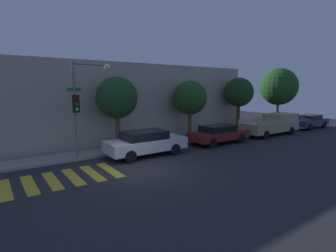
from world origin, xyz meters
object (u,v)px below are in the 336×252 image
(tree_midblock, at_px, (190,98))
(pickup_truck, at_px, (272,124))
(sedan_middle, at_px, (219,134))
(tree_behind_truck, at_px, (279,87))
(traffic_light_pole, at_px, (83,96))
(tree_near_corner, at_px, (117,98))
(sedan_near_corner, at_px, (146,142))
(sedan_far_end, at_px, (309,121))
(tree_far_end, at_px, (239,93))

(tree_midblock, bearing_deg, pickup_truck, -15.89)
(sedan_middle, height_order, tree_behind_truck, tree_behind_truck)
(tree_midblock, bearing_deg, traffic_light_pole, -174.44)
(tree_near_corner, relative_size, tree_behind_truck, 0.79)
(sedan_near_corner, bearing_deg, tree_near_corner, 111.37)
(tree_midblock, bearing_deg, sedan_near_corner, -157.46)
(sedan_near_corner, height_order, sedan_far_end, sedan_near_corner)
(sedan_middle, bearing_deg, tree_near_corner, 162.99)
(sedan_middle, relative_size, tree_midblock, 1.02)
(sedan_near_corner, distance_m, pickup_truck, 12.12)
(sedan_middle, height_order, tree_near_corner, tree_near_corner)
(sedan_middle, height_order, sedan_far_end, sedan_far_end)
(tree_near_corner, bearing_deg, sedan_middle, -17.01)
(sedan_far_end, bearing_deg, traffic_light_pole, 176.58)
(sedan_middle, bearing_deg, tree_far_end, 24.91)
(sedan_middle, relative_size, tree_behind_truck, 0.78)
(sedan_far_end, xyz_separation_m, tree_midblock, (-13.24, 2.05, 2.43))
(tree_near_corner, relative_size, tree_midblock, 1.03)
(traffic_light_pole, height_order, tree_near_corner, traffic_light_pole)
(sedan_near_corner, relative_size, tree_far_end, 0.98)
(sedan_near_corner, xyz_separation_m, tree_midblock, (4.93, 2.05, 2.37))
(tree_behind_truck, bearing_deg, sedan_near_corner, -172.73)
(sedan_middle, distance_m, tree_behind_truck, 10.87)
(sedan_far_end, xyz_separation_m, tree_near_corner, (-18.97, 2.05, 2.55))
(sedan_near_corner, height_order, tree_behind_truck, tree_behind_truck)
(pickup_truck, relative_size, tree_midblock, 1.28)
(tree_midblock, xyz_separation_m, tree_behind_truck, (11.12, 0.00, 0.84))
(sedan_middle, xyz_separation_m, tree_far_end, (4.41, 2.05, 2.77))
(traffic_light_pole, xyz_separation_m, pickup_truck, (15.17, -1.27, -2.57))
(sedan_middle, relative_size, sedan_far_end, 0.99)
(sedan_middle, relative_size, pickup_truck, 0.80)
(pickup_truck, relative_size, tree_far_end, 1.19)
(traffic_light_pole, distance_m, tree_near_corner, 2.39)
(sedan_near_corner, relative_size, pickup_truck, 0.83)
(tree_near_corner, height_order, tree_midblock, tree_near_corner)
(tree_midblock, distance_m, tree_behind_truck, 11.15)
(sedan_middle, height_order, pickup_truck, pickup_truck)
(sedan_near_corner, distance_m, tree_midblock, 5.84)
(traffic_light_pole, bearing_deg, tree_behind_truck, 2.33)
(tree_midblock, height_order, tree_behind_truck, tree_behind_truck)
(tree_near_corner, bearing_deg, tree_far_end, 0.00)
(tree_far_end, bearing_deg, tree_near_corner, 180.00)
(sedan_middle, xyz_separation_m, tree_midblock, (-0.96, 2.05, 2.44))
(tree_far_end, relative_size, tree_behind_truck, 0.82)
(pickup_truck, distance_m, tree_near_corner, 13.29)
(traffic_light_pole, xyz_separation_m, sedan_middle, (8.94, -1.27, -2.74))
(sedan_near_corner, xyz_separation_m, tree_near_corner, (-0.80, 2.05, 2.49))
(tree_far_end, height_order, tree_behind_truck, tree_behind_truck)
(traffic_light_pole, xyz_separation_m, tree_near_corner, (2.25, 0.78, -0.19))
(traffic_light_pole, height_order, tree_far_end, traffic_light_pole)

